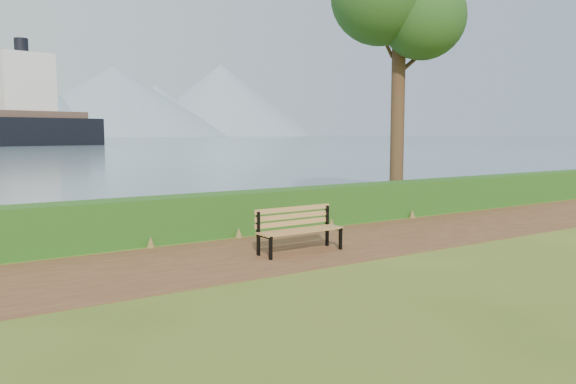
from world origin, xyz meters
TOP-DOWN VIEW (x-y plane):
  - ground at (0.00, 0.00)m, footprint 140.00×140.00m
  - path at (0.00, 0.30)m, footprint 40.00×3.40m
  - hedge at (0.00, 2.60)m, footprint 32.00×0.85m
  - bench at (-0.82, 0.02)m, footprint 1.85×0.58m

SIDE VIEW (x-z plane):
  - ground at x=0.00m, z-range 0.00..0.00m
  - path at x=0.00m, z-range 0.00..0.01m
  - hedge at x=0.00m, z-range 0.00..1.00m
  - bench at x=-0.82m, z-range 0.07..0.99m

